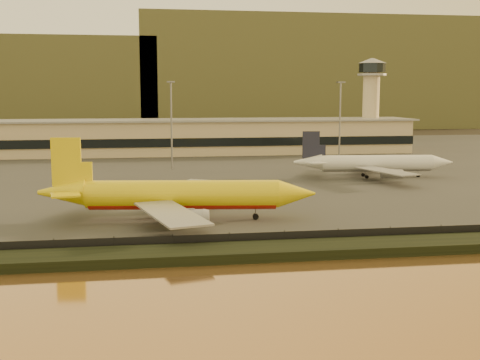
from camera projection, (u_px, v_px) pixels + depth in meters
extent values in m
plane|color=black|center=(255.00, 229.00, 98.89)|extent=(900.00, 900.00, 0.00)
cube|color=black|center=(277.00, 251.00, 82.16)|extent=(320.00, 7.00, 1.40)
cube|color=#2D2D2D|center=(202.00, 163.00, 191.78)|extent=(320.00, 220.00, 0.20)
cube|color=black|center=(271.00, 240.00, 85.99)|extent=(300.00, 0.05, 2.20)
cube|color=tan|center=(194.00, 137.00, 220.25)|extent=(160.00, 22.00, 12.00)
cube|color=black|center=(196.00, 142.00, 209.44)|extent=(160.00, 0.60, 3.00)
cube|color=gray|center=(194.00, 120.00, 219.36)|extent=(164.00, 24.00, 0.60)
cylinder|color=tan|center=(371.00, 111.00, 235.56)|extent=(6.40, 6.40, 30.00)
cylinder|color=black|center=(372.00, 68.00, 233.18)|extent=(10.40, 10.40, 3.50)
cone|color=gray|center=(372.00, 61.00, 232.79)|extent=(11.20, 11.20, 2.00)
cylinder|color=gray|center=(372.00, 75.00, 233.54)|extent=(11.20, 11.20, 0.80)
cylinder|color=slate|center=(171.00, 126.00, 173.79)|extent=(0.50, 0.50, 25.00)
cube|color=slate|center=(171.00, 82.00, 171.99)|extent=(2.20, 2.20, 0.40)
cylinder|color=slate|center=(340.00, 125.00, 179.49)|extent=(0.50, 0.50, 25.00)
cube|color=slate|center=(341.00, 82.00, 177.69)|extent=(2.20, 2.20, 0.40)
cube|color=brown|center=(293.00, 76.00, 440.20)|extent=(220.00, 160.00, 70.00)
cylinder|color=yellow|center=(183.00, 194.00, 104.20)|extent=(33.59, 9.16, 4.80)
cylinder|color=#B9180A|center=(183.00, 199.00, 104.32)|extent=(32.53, 7.99, 3.75)
cone|color=yellow|center=(297.00, 194.00, 104.65)|extent=(7.04, 5.62, 4.80)
cone|color=yellow|center=(62.00, 192.00, 103.69)|extent=(8.87, 5.86, 4.80)
cube|color=yellow|center=(66.00, 162.00, 102.96)|extent=(5.09, 1.05, 8.40)
cube|color=yellow|center=(80.00, 186.00, 108.43)|extent=(6.14, 6.11, 0.29)
cube|color=yellow|center=(65.00, 195.00, 98.93)|extent=(5.37, 5.32, 0.29)
cube|color=gray|center=(183.00, 187.00, 116.96)|extent=(15.89, 21.26, 0.29)
cylinder|color=gray|center=(194.00, 197.00, 114.12)|extent=(5.84, 3.35, 2.64)
cube|color=gray|center=(171.00, 213.00, 91.65)|extent=(11.43, 21.73, 0.29)
cylinder|color=gray|center=(187.00, 218.00, 94.97)|extent=(5.84, 3.35, 2.64)
cylinder|color=black|center=(256.00, 216.00, 105.06)|extent=(1.16, 0.97, 1.06)
cylinder|color=slate|center=(256.00, 213.00, 104.98)|extent=(0.18, 0.18, 2.16)
cylinder|color=black|center=(162.00, 219.00, 102.56)|extent=(1.16, 0.97, 1.06)
cylinder|color=slate|center=(162.00, 216.00, 102.48)|extent=(0.18, 0.18, 2.16)
cylinder|color=black|center=(164.00, 214.00, 106.84)|extent=(1.16, 0.97, 1.06)
cylinder|color=slate|center=(164.00, 211.00, 106.76)|extent=(0.18, 0.18, 2.16)
cylinder|color=silver|center=(377.00, 163.00, 157.56)|extent=(29.53, 6.98, 4.07)
cylinder|color=gray|center=(377.00, 165.00, 157.66)|extent=(28.63, 6.01, 3.17)
cone|color=silver|center=(442.00, 162.00, 158.51)|extent=(6.07, 4.61, 4.07)
cone|color=silver|center=(308.00, 162.00, 156.52)|extent=(7.69, 4.78, 4.07)
cube|color=#1B1D31|center=(311.00, 145.00, 155.93)|extent=(4.48, 0.77, 7.11)
cube|color=silver|center=(311.00, 159.00, 160.58)|extent=(5.28, 5.17, 0.24)
cube|color=silver|center=(317.00, 163.00, 152.55)|extent=(4.79, 4.64, 0.24)
cube|color=gray|center=(363.00, 161.00, 168.67)|extent=(13.55, 18.84, 0.24)
cylinder|color=gray|center=(372.00, 166.00, 166.22)|extent=(5.08, 2.71, 2.24)
cube|color=gray|center=(386.00, 171.00, 146.57)|extent=(10.58, 19.15, 0.24)
cylinder|color=gray|center=(391.00, 174.00, 149.55)|extent=(5.08, 2.71, 2.24)
cylinder|color=black|center=(418.00, 175.00, 158.65)|extent=(0.96, 0.80, 0.89)
cylinder|color=slate|center=(418.00, 174.00, 158.59)|extent=(0.21, 0.21, 1.83)
cylinder|color=black|center=(367.00, 177.00, 156.07)|extent=(0.96, 0.80, 0.89)
cylinder|color=slate|center=(367.00, 175.00, 156.00)|extent=(0.21, 0.21, 1.83)
cylinder|color=black|center=(363.00, 175.00, 159.69)|extent=(0.96, 0.80, 0.89)
cylinder|color=slate|center=(363.00, 173.00, 159.62)|extent=(0.21, 0.21, 1.83)
cube|color=yellow|center=(259.00, 195.00, 125.72)|extent=(3.93, 2.95, 1.61)
cube|color=silver|center=(167.00, 188.00, 135.12)|extent=(3.74, 2.63, 1.54)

